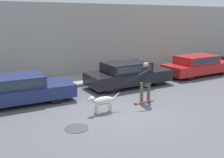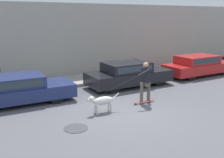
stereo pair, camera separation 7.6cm
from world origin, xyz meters
TOP-DOWN VIEW (x-y plane):
  - ground_plane at (0.00, 0.00)m, footprint 36.00×36.00m
  - back_wall at (0.00, 6.70)m, footprint 32.00×0.30m
  - sidewalk_curb at (0.00, 5.37)m, footprint 30.00×2.33m
  - parked_car_0 at (-3.37, 3.14)m, footprint 4.64×1.96m
  - parked_car_1 at (2.16, 3.13)m, footprint 4.40×1.79m
  - parked_car_2 at (7.22, 3.13)m, footprint 4.58×1.71m
  - dog at (-0.81, 0.42)m, footprint 1.32×0.31m
  - skateboarder at (1.26, 0.54)m, footprint 2.96×0.56m
  - manhole_cover at (-2.19, -0.42)m, footprint 0.78×0.78m

SIDE VIEW (x-z plane):
  - ground_plane at x=0.00m, z-range 0.00..0.00m
  - manhole_cover at x=-2.19m, z-range 0.00..0.01m
  - sidewalk_curb at x=0.00m, z-range 0.00..0.16m
  - dog at x=-0.81m, z-range 0.10..0.80m
  - parked_car_0 at x=-3.37m, z-range 0.00..1.17m
  - parked_car_2 at x=7.22m, z-range 0.00..1.22m
  - parked_car_1 at x=2.16m, z-range -0.01..1.24m
  - skateboarder at x=1.26m, z-range 0.13..1.84m
  - back_wall at x=0.00m, z-range 0.00..4.24m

